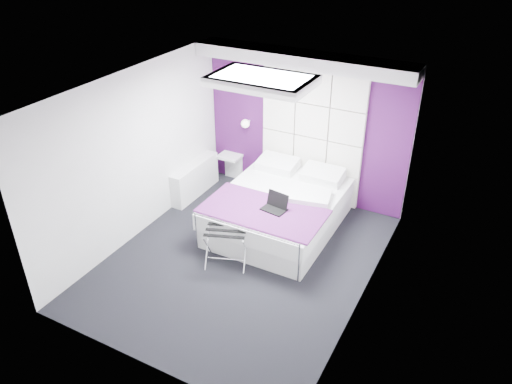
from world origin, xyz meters
The scene contains 15 objects.
floor centered at (0.00, 0.00, 0.00)m, with size 4.40×4.40×0.00m, color black.
ceiling centered at (0.00, 0.00, 2.60)m, with size 4.40×4.40×0.00m, color white.
wall_back centered at (0.00, 2.20, 1.30)m, with size 3.60×3.60×0.00m, color silver.
wall_left centered at (-1.80, 0.00, 1.30)m, with size 4.40×4.40×0.00m, color silver.
wall_right centered at (1.80, 0.00, 1.30)m, with size 4.40×4.40×0.00m, color silver.
accent_wall centered at (0.00, 2.19, 1.30)m, with size 3.58×0.02×2.58m, color #421048.
soffit centered at (0.00, 1.95, 2.50)m, with size 3.58×0.50×0.20m, color white.
headboard centered at (0.15, 2.14, 1.17)m, with size 1.80×0.08×2.30m, color white, non-canonical shape.
skylight centered at (0.00, 0.60, 2.55)m, with size 1.36×0.86×0.12m, color white, non-canonical shape.
wall_lamp centered at (-1.05, 2.06, 1.22)m, with size 0.15×0.15×0.15m, color white.
radiator centered at (-1.69, 1.30, 0.30)m, with size 0.22×1.20×0.60m, color white.
bed centered at (0.10, 1.04, 0.33)m, with size 1.83×2.21×0.77m.
nightstand centered at (-1.39, 2.02, 0.50)m, with size 0.41×0.32×0.05m, color white.
luggage_rack centered at (-0.16, -0.17, 0.29)m, with size 0.58×0.43×0.57m.
laptop centered at (0.24, 0.60, 0.69)m, with size 0.35×0.25×0.25m.
Camera 1 is at (2.94, -5.10, 4.55)m, focal length 35.00 mm.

